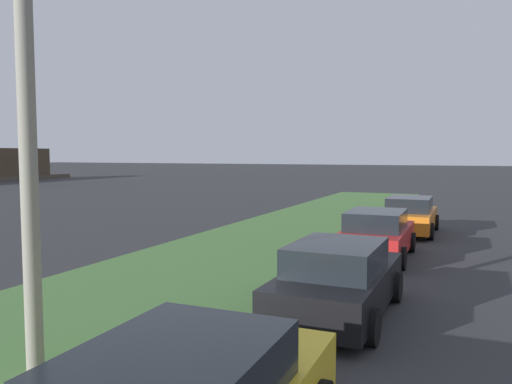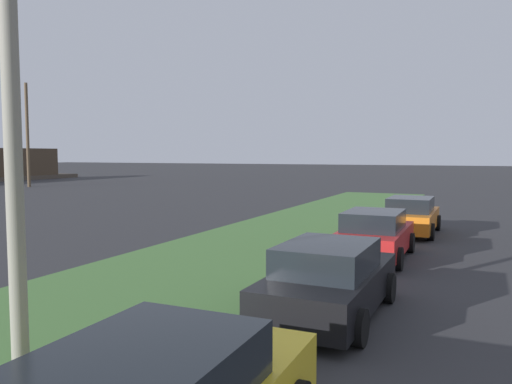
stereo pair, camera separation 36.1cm
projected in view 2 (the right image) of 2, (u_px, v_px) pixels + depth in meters
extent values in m
cube|color=#477238|center=(158.00, 285.00, 11.82)|extent=(60.00, 6.00, 0.12)
cube|color=black|center=(144.00, 375.00, 4.46)|extent=(2.22, 1.63, 0.55)
cylinder|color=black|center=(161.00, 380.00, 6.30)|extent=(0.64, 0.23, 0.64)
cube|color=black|center=(330.00, 287.00, 9.79)|extent=(4.32, 1.84, 0.70)
cube|color=black|center=(327.00, 257.00, 9.56)|extent=(2.21, 1.62, 0.55)
cylinder|color=black|center=(309.00, 279.00, 11.41)|extent=(0.64, 0.23, 0.64)
cylinder|color=black|center=(389.00, 288.00, 10.65)|extent=(0.64, 0.23, 0.64)
cylinder|color=black|center=(260.00, 313.00, 8.97)|extent=(0.64, 0.23, 0.64)
cylinder|color=black|center=(359.00, 327.00, 8.21)|extent=(0.64, 0.23, 0.64)
cube|color=red|center=(375.00, 240.00, 15.18)|extent=(4.32, 1.84, 0.70)
cube|color=black|center=(374.00, 220.00, 14.95)|extent=(2.22, 1.62, 0.55)
cylinder|color=black|center=(355.00, 239.00, 16.79)|extent=(0.64, 0.23, 0.64)
cylinder|color=black|center=(410.00, 243.00, 16.06)|extent=(0.64, 0.23, 0.64)
cylinder|color=black|center=(334.00, 253.00, 14.33)|extent=(0.64, 0.23, 0.64)
cylinder|color=black|center=(398.00, 259.00, 13.60)|extent=(0.64, 0.23, 0.64)
cube|color=orange|center=(411.00, 219.00, 19.89)|extent=(4.31, 1.82, 0.70)
cube|color=black|center=(411.00, 204.00, 19.67)|extent=(2.21, 1.61, 0.55)
cylinder|color=black|center=(393.00, 220.00, 21.51)|extent=(0.64, 0.22, 0.64)
cylinder|color=black|center=(438.00, 223.00, 20.76)|extent=(0.64, 0.22, 0.64)
cylinder|color=black|center=(382.00, 229.00, 19.06)|extent=(0.64, 0.22, 0.64)
cylinder|color=black|center=(431.00, 232.00, 18.32)|extent=(0.64, 0.22, 0.64)
cube|color=#473828|center=(3.00, 162.00, 59.89)|extent=(14.00, 3.00, 3.40)
cylinder|color=gray|center=(12.00, 112.00, 6.83)|extent=(0.24, 0.24, 7.50)
cylinder|color=brown|center=(27.00, 135.00, 48.10)|extent=(0.30, 0.30, 10.00)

